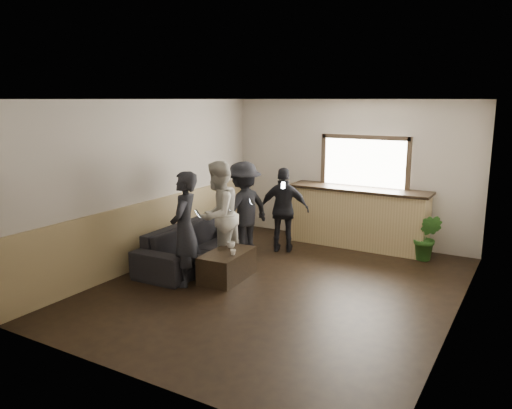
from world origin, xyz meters
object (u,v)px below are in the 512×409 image
Objects in this scene: bar_counter at (358,214)px; potted_plant at (427,237)px; person_b at (218,215)px; cup_a at (231,245)px; person_c at (243,209)px; sofa at (195,245)px; person_d at (284,210)px; coffee_table at (227,265)px; person_a at (185,229)px; cup_b at (233,252)px.

bar_counter is 3.21× the size of potted_plant.
person_b reaches higher than potted_plant.
person_c is at bearing 110.24° from cup_a.
person_d reaches higher than sofa.
person_a is at bearing -129.25° from coffee_table.
person_c reaches higher than cup_b.
coffee_table is 0.56× the size of person_a.
sofa is 1.34× the size of person_c.
person_c is at bearing 109.68° from coffee_table.
potted_plant is (2.60, 2.32, -0.07)m from cup_a.
sofa is 0.82m from cup_a.
person_b is at bearing 159.95° from person_a.
person_a is (-2.95, -3.06, 0.46)m from potted_plant.
coffee_table is 1.41m from person_c.
coffee_table is at bearing -112.84° from bar_counter.
person_a reaches higher than sofa.
person_b is (-0.42, 0.38, 0.69)m from coffee_table.
cup_b is at bearing 48.68° from person_b.
sofa is at bearing 173.49° from cup_a.
person_a is (-0.58, -0.44, 0.40)m from cup_b.
person_a is 1.02× the size of person_c.
person_d is at bearing -136.64° from bar_counter.
sofa is at bearing -146.75° from potted_plant.
bar_counter reaches higher than person_d.
cup_a is at bearing 61.52° from person_d.
coffee_table is (-1.18, -2.80, -0.42)m from bar_counter.
cup_b is 0.83m from person_a.
cup_b is (-1.02, -2.87, -0.16)m from bar_counter.
bar_counter is 2.73× the size of coffee_table.
cup_a is 1.59m from person_d.
sofa is (-2.05, -2.49, -0.30)m from bar_counter.
person_b reaches higher than cup_a.
bar_counter is 1.54× the size of person_a.
bar_counter is 2.91m from person_b.
person_d reaches higher than cup_b.
person_c is at bearing 114.91° from cup_b.
cup_b is (0.16, -0.07, 0.26)m from coffee_table.
bar_counter is at bearing -159.15° from person_d.
coffee_table is 0.58× the size of person_c.
person_c is at bearing -155.24° from potted_plant.
cup_a is 1.09m from person_c.
person_d is (0.52, 0.59, -0.07)m from person_c.
coffee_table is 10.96× the size of cup_b.
potted_plant is 0.49× the size of person_c.
sofa reaches higher than cup_b.
bar_counter reaches higher than cup_a.
coffee_table is at bearing 36.28° from person_c.
person_c is at bearing 176.46° from person_b.
cup_a is at bearing -98.30° from sofa.
cup_a is at bearing 62.40° from person_b.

